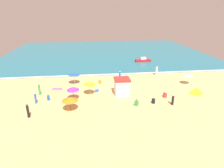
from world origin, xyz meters
TOP-DOWN VIEW (x-y plane):
  - ground_plane at (0.00, 0.00)m, footprint 60.00×60.00m
  - ocean_water at (0.00, 28.00)m, footprint 60.00×44.00m
  - wave_breaker_foam at (0.00, 6.30)m, footprint 57.00×0.70m
  - lifeguard_cabana at (-0.13, -3.57)m, footprint 2.39×2.26m
  - beach_umbrella_0 at (12.47, -0.69)m, footprint 1.98×2.01m
  - beach_umbrella_1 at (-7.95, 1.92)m, footprint 2.73×2.75m
  - beach_umbrella_2 at (-7.66, -4.70)m, footprint 2.19×2.20m
  - beach_umbrella_3 at (-7.82, -7.98)m, footprint 2.90×2.90m
  - beach_umbrella_4 at (-5.18, -3.14)m, footprint 2.61×2.61m
  - beach_tent at (11.76, -4.83)m, footprint 2.01×1.85m
  - beachgoer_0 at (6.45, -8.02)m, footprint 0.46×0.46m
  - beachgoer_1 at (-12.98, -5.28)m, footprint 0.36×0.36m
  - beachgoer_2 at (-3.31, 1.41)m, footprint 0.51×0.51m
  - beachgoer_3 at (-11.38, -4.45)m, footprint 0.46×0.46m
  - beachgoer_4 at (0.53, 2.69)m, footprint 0.44×0.44m
  - beachgoer_5 at (-12.94, -9.13)m, footprint 0.44×0.44m
  - beachgoer_6 at (8.51, 4.88)m, footprint 0.49×0.49m
  - beachgoer_7 at (1.30, -7.65)m, footprint 0.63×0.63m
  - beachgoer_8 at (-13.11, -2.28)m, footprint 0.37×0.37m
  - beachgoer_9 at (3.89, -7.23)m, footprint 0.39×0.39m
  - beachgoer_10 at (6.31, -5.47)m, footprint 0.49×0.49m
  - beach_towel_0 at (-4.06, -1.75)m, footprint 0.84×1.29m
  - beach_towel_1 at (-10.75, -0.19)m, footprint 1.83×0.99m
  - small_boat_0 at (8.70, 15.78)m, footprint 4.10×1.44m

SIDE VIEW (x-z plane):
  - ground_plane at x=0.00m, z-range 0.00..0.00m
  - beach_towel_0 at x=-4.06m, z-range 0.00..0.01m
  - beach_towel_1 at x=-10.75m, z-range 0.00..0.01m
  - ocean_water at x=0.00m, z-range 0.00..0.10m
  - wave_breaker_foam at x=0.00m, z-range 0.10..0.11m
  - beachgoer_9 at x=3.89m, z-range -0.06..0.82m
  - beachgoer_10 at x=6.31m, z-range -0.08..0.85m
  - beachgoer_2 at x=-3.31m, z-range -0.06..0.86m
  - beachgoer_7 at x=1.30m, z-range -0.07..0.89m
  - beachgoer_3 at x=-11.38m, z-range -0.06..0.88m
  - small_boat_0 at x=8.70m, z-range -0.09..1.02m
  - beach_tent at x=11.76m, z-range 0.00..1.19m
  - beachgoer_0 at x=6.45m, z-range -0.04..1.55m
  - beachgoer_8 at x=-13.11m, z-range -0.05..1.73m
  - beachgoer_1 at x=-12.98m, z-range 0.00..1.70m
  - beachgoer_6 at x=8.51m, z-range -0.06..1.86m
  - beachgoer_5 at x=-12.94m, z-range -0.03..1.84m
  - beachgoer_4 at x=0.53m, z-range -0.05..1.88m
  - lifeguard_cabana at x=-0.13m, z-range 0.02..2.71m
  - beach_umbrella_3 at x=-7.82m, z-range 0.72..2.63m
  - beach_umbrella_0 at x=12.47m, z-range 0.73..2.81m
  - beach_umbrella_2 at x=-7.66m, z-range 0.77..2.86m
  - beach_umbrella_1 at x=-7.95m, z-range 0.79..2.93m
  - beach_umbrella_4 at x=-5.18m, z-range 0.82..3.04m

